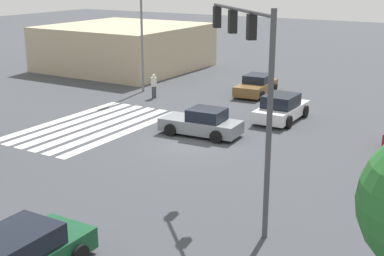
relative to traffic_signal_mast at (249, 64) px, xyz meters
name	(u,v)px	position (x,y,z in m)	size (l,w,h in m)	color
ground_plane	(192,144)	(-5.66, -5.66, -5.40)	(146.48, 146.48, 0.00)	#3D3F44
crosswalk_markings	(93,126)	(-5.66, -12.21, -5.39)	(10.01, 5.35, 0.01)	silver
traffic_signal_mast	(249,64)	(0.00, 0.00, 0.00)	(4.49, 4.49, 7.35)	#47474C
car_0	(202,123)	(-7.30, -6.03, -4.73)	(2.23, 4.39, 1.47)	gray
car_3	(281,108)	(-12.24, -3.57, -4.67)	(4.39, 2.17, 1.56)	silver
car_5	(256,86)	(-17.72, -7.67, -4.76)	(4.43, 2.32, 1.38)	brown
corner_building	(125,47)	(-21.46, -22.24, -3.49)	(12.02, 12.02, 3.82)	tan
pedestrian	(154,85)	(-13.09, -13.22, -4.47)	(0.41, 0.41, 1.66)	#38383D
street_light_pole_a	(142,23)	(-14.41, -15.10, -0.48)	(0.80, 0.36, 8.23)	slate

